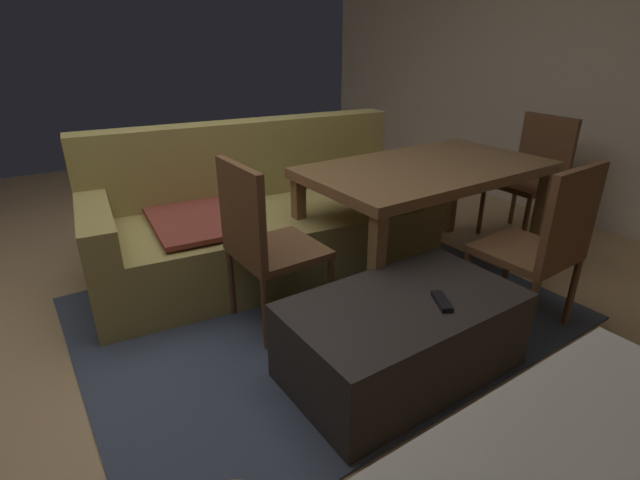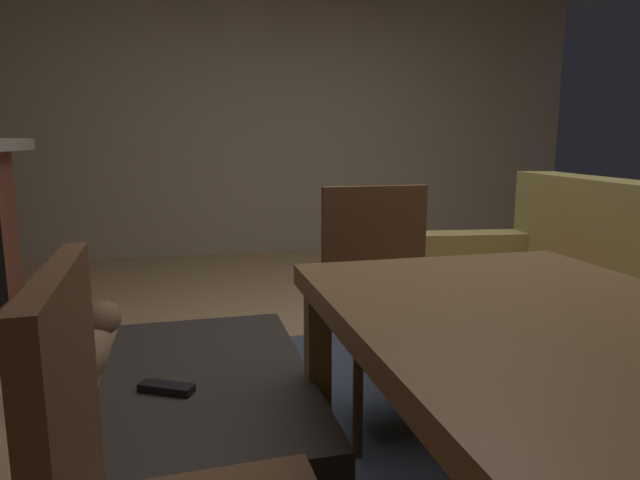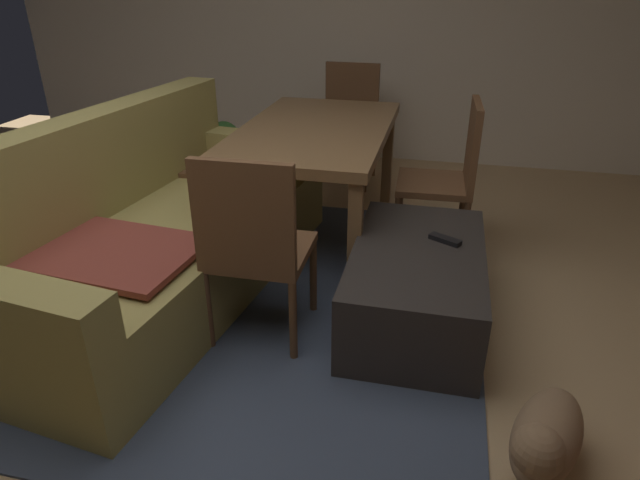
{
  "view_description": "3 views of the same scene",
  "coord_description": "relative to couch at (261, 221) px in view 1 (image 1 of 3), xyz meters",
  "views": [
    {
      "loc": [
        -0.75,
        -2.3,
        1.5
      ],
      "look_at": [
        0.2,
        -0.89,
        0.75
      ],
      "focal_mm": 26.58,
      "sensor_mm": 36.0,
      "label": 1
    },
    {
      "loc": [
        2.26,
        -1.04,
        1.11
      ],
      "look_at": [
        -0.15,
        -0.44,
        0.66
      ],
      "focal_mm": 31.16,
      "sensor_mm": 36.0,
      "label": 2
    },
    {
      "loc": [
        -1.76,
        -1.05,
        1.6
      ],
      "look_at": [
        -0.21,
        -0.69,
        0.8
      ],
      "focal_mm": 30.57,
      "sensor_mm": 36.0,
      "label": 3
    }
  ],
  "objects": [
    {
      "name": "area_rug",
      "position": [
        -0.0,
        -0.74,
        -0.31
      ],
      "size": [
        2.6,
        2.0,
        0.01
      ],
      "primitive_type": "cube",
      "color": "#3D475B",
      "rests_on": "ground"
    },
    {
      "name": "dining_chair_east",
      "position": [
        1.99,
        -0.7,
        0.2
      ],
      "size": [
        0.45,
        0.45,
        0.93
      ],
      "color": "brown",
      "rests_on": "ground"
    },
    {
      "name": "dining_chair_south",
      "position": [
        0.83,
        -1.53,
        0.2
      ],
      "size": [
        0.46,
        0.46,
        0.93
      ],
      "color": "brown",
      "rests_on": "ground"
    },
    {
      "name": "couch",
      "position": [
        0.0,
        0.0,
        0.0
      ],
      "size": [
        2.32,
        1.24,
        0.94
      ],
      "color": "#9E8E4C",
      "rests_on": "ground"
    },
    {
      "name": "tv_remote",
      "position": [
        0.11,
        -1.52,
        0.09
      ],
      "size": [
        0.12,
        0.16,
        0.02
      ],
      "primitive_type": "cube",
      "rotation": [
        0.0,
        0.0,
        -0.5
      ],
      "color": "black",
      "rests_on": "ottoman_coffee_table"
    },
    {
      "name": "dining_table",
      "position": [
        0.82,
        -0.69,
        0.34
      ],
      "size": [
        1.55,
        0.88,
        0.74
      ],
      "color": "brown",
      "rests_on": "ground"
    },
    {
      "name": "floor",
      "position": [
        -0.6,
        -0.41,
        -0.32
      ],
      "size": [
        7.84,
        7.84,
        0.0
      ],
      "primitive_type": "plane",
      "color": "tan"
    },
    {
      "name": "dining_chair_north",
      "position": [
        0.82,
        0.14,
        0.2
      ],
      "size": [
        0.48,
        0.48,
        0.93
      ],
      "color": "brown",
      "rests_on": "ground"
    },
    {
      "name": "wall_right_window_side",
      "position": [
        2.67,
        -0.41,
        1.02
      ],
      "size": [
        0.12,
        6.1,
        2.67
      ],
      "primitive_type": "cube",
      "color": "beige",
      "rests_on": "ground"
    },
    {
      "name": "ottoman_coffee_table",
      "position": [
        -0.0,
        -1.4,
        -0.12
      ],
      "size": [
        1.08,
        0.62,
        0.4
      ],
      "primitive_type": "cube",
      "color": "#2D2826",
      "rests_on": "ground"
    },
    {
      "name": "dining_chair_west",
      "position": [
        -0.34,
        -0.7,
        0.2
      ],
      "size": [
        0.45,
        0.45,
        0.93
      ],
      "color": "brown",
      "rests_on": "ground"
    },
    {
      "name": "potted_plant",
      "position": [
        1.83,
        0.34,
        -0.07
      ],
      "size": [
        0.29,
        0.29,
        0.46
      ],
      "color": "beige",
      "rests_on": "ground"
    }
  ]
}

